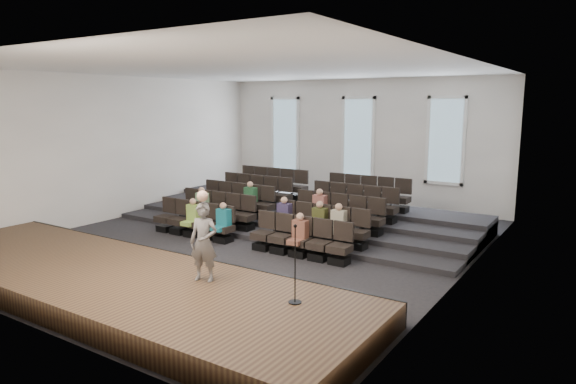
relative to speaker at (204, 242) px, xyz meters
The scene contains 14 objects.
ground 5.04m from the speaker, 114.68° to the left, with size 14.00×14.00×0.00m, color black.
ceiling 6.12m from the speaker, 114.68° to the left, with size 12.00×14.00×0.02m, color white.
wall_back 11.69m from the speaker, 100.08° to the left, with size 12.00×0.04×5.00m, color white.
wall_front 3.51m from the speaker, 128.11° to the right, with size 12.00×0.04×5.00m, color white.
wall_left 9.27m from the speaker, 151.21° to the left, with size 0.04×14.00×5.00m, color white.
wall_right 6.08m from the speaker, 48.00° to the left, with size 0.04×14.00×5.00m, color white.
stage 2.39m from the speaker, 161.69° to the right, with size 11.80×3.60×0.50m, color #4B3620.
stage_lip 2.54m from the speaker, 151.67° to the left, with size 11.80×0.06×0.52m, color black.
risers 7.94m from the speaker, 104.99° to the left, with size 11.80×4.80×0.60m.
seating_rows 6.33m from the speaker, 108.82° to the left, with size 6.80×4.70×1.67m.
windows 11.64m from the speaker, 100.14° to the left, with size 8.44×0.10×3.24m.
audience 5.12m from the speaker, 110.92° to the left, with size 5.45×2.64×1.10m.
speaker is the anchor object (origin of this frame).
mic_stand 2.20m from the speaker, ahead, with size 0.24×0.24×1.45m.
Camera 1 is at (8.89, -11.85, 4.06)m, focal length 32.00 mm.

